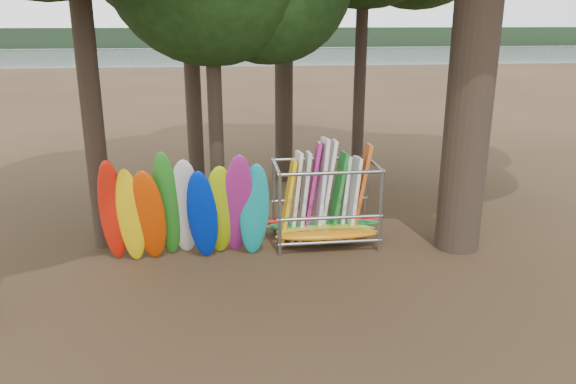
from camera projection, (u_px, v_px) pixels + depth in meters
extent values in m
plane|color=#47331E|center=(302.00, 266.00, 13.41)|extent=(120.00, 120.00, 0.00)
plane|color=gray|center=(231.00, 66.00, 70.31)|extent=(160.00, 160.00, 0.00)
cube|color=black|center=(224.00, 38.00, 117.13)|extent=(160.00, 4.00, 4.00)
cylinder|color=black|center=(189.00, 15.00, 16.79)|extent=(0.50, 0.50, 11.55)
cylinder|color=black|center=(362.00, 20.00, 18.82)|extent=(0.41, 0.41, 11.22)
cylinder|color=black|center=(214.00, 77.00, 14.68)|extent=(0.39, 0.39, 8.42)
ellipsoid|color=red|center=(113.00, 212.00, 13.02)|extent=(0.72, 1.26, 2.83)
ellipsoid|color=yellow|center=(131.00, 217.00, 13.01)|extent=(0.62, 1.04, 2.60)
ellipsoid|color=#D23B04|center=(149.00, 216.00, 13.10)|extent=(0.82, 1.26, 2.59)
ellipsoid|color=#267B1F|center=(167.00, 206.00, 13.26)|extent=(0.64, 1.24, 2.96)
ellipsoid|color=silver|center=(185.00, 208.00, 13.43)|extent=(0.85, 1.25, 2.72)
ellipsoid|color=#0122AF|center=(202.00, 216.00, 13.21)|extent=(0.83, 1.19, 2.53)
ellipsoid|color=#A0C40D|center=(220.00, 211.00, 13.36)|extent=(0.83, 1.44, 2.66)
ellipsoid|color=#9D217E|center=(237.00, 206.00, 13.31)|extent=(0.87, 1.65, 2.93)
ellipsoid|color=#0F9393|center=(254.00, 211.00, 13.44)|extent=(0.83, 1.02, 2.58)
ellipsoid|color=#C96F0B|center=(328.00, 235.00, 14.23)|extent=(2.75, 0.55, 0.24)
ellipsoid|color=#A3AA16|center=(326.00, 230.00, 14.52)|extent=(2.59, 0.55, 0.24)
ellipsoid|color=#176B31|center=(323.00, 225.00, 14.92)|extent=(3.08, 0.55, 0.24)
ellipsoid|color=red|center=(321.00, 221.00, 15.18)|extent=(3.21, 0.55, 0.24)
cube|color=#FBB50D|center=(287.00, 203.00, 14.48)|extent=(0.47, 0.75, 2.26)
cube|color=white|center=(295.00, 197.00, 14.69)|extent=(0.41, 0.79, 2.41)
cube|color=silver|center=(304.00, 199.00, 14.54)|extent=(0.38, 0.76, 2.43)
cube|color=#AB1C77|center=(311.00, 192.00, 14.65)|extent=(0.55, 0.75, 2.66)
cube|color=silver|center=(320.00, 191.00, 14.55)|extent=(0.42, 0.82, 2.78)
cube|color=white|center=(327.00, 191.00, 14.76)|extent=(0.53, 0.76, 2.68)
cube|color=#1A7528|center=(337.00, 197.00, 14.65)|extent=(0.54, 0.79, 2.41)
cube|color=white|center=(343.00, 198.00, 14.86)|extent=(0.33, 0.75, 2.28)
cube|color=silver|center=(353.00, 199.00, 14.74)|extent=(0.38, 0.77, 2.26)
cube|color=#D05317|center=(360.00, 192.00, 14.82)|extent=(0.60, 0.75, 2.58)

